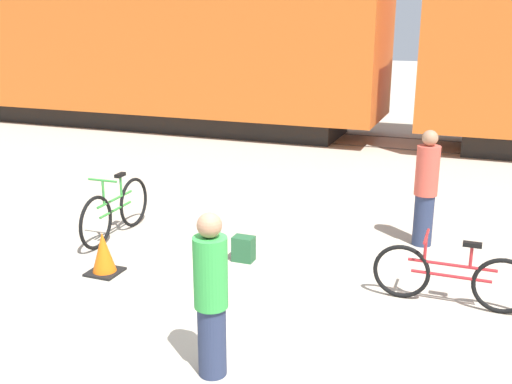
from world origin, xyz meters
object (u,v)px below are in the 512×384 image
Objects in this scene: person_in_red at (426,188)px; backpack at (244,249)px; bicycle_maroon at (451,277)px; traffic_cone at (104,254)px; person_in_green at (211,295)px; freight_train at (406,23)px; bicycle_green at (116,211)px.

person_in_red reaches higher than backpack.
bicycle_maroon is 1.04× the size of person_in_red.
traffic_cone is at bearing 77.28° from person_in_red.
backpack is at bearing 33.88° from traffic_cone.
bicycle_maroon reaches higher than traffic_cone.
person_in_red is 2.70m from backpack.
person_in_green reaches higher than backpack.
bicycle_maroon is at bearing 8.97° from traffic_cone.
bicycle_maroon is 2.69m from backpack.
traffic_cone is at bearing -103.68° from freight_train.
person_in_green is (2.83, -2.72, 0.38)m from bicycle_green.
person_in_green is 2.72m from backpack.
bicycle_maroon is (4.76, -0.53, -0.05)m from bicycle_green.
person_in_red is at bearing 28.38° from person_in_green.
freight_train reaches higher than backpack.
backpack is at bearing 172.40° from bicycle_maroon.
freight_train is 16.19× the size of bicycle_maroon.
bicycle_green is 3.95m from person_in_green.
person_in_green is 2.83× the size of traffic_cone.
traffic_cone is at bearing -171.03° from bicycle_maroon.
freight_train is at bearing -36.02° from person_in_red.
bicycle_maroon is at bearing 148.36° from person_in_red.
traffic_cone reaches higher than backpack.
person_in_green reaches higher than bicycle_green.
traffic_cone is at bearing -146.12° from backpack.
bicycle_maroon is 5.11× the size of backpack.
traffic_cone is at bearing -63.27° from bicycle_green.
person_in_red is at bearing 105.11° from bicycle_maroon.
person_in_red reaches higher than traffic_cone.
bicycle_green is 4.79m from bicycle_maroon.
backpack is (-2.16, -1.47, -0.67)m from person_in_red.
backpack is (-0.82, -8.55, -2.81)m from freight_train.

